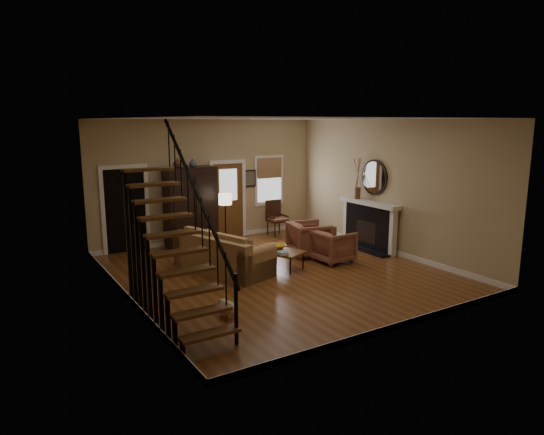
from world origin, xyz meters
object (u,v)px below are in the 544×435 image
sofa (223,253)px  armchair_left (333,246)px  armoire (191,207)px  armchair_right (309,239)px  floor_lamp (226,222)px  side_chair (277,218)px  coffee_table (279,259)px

sofa → armchair_left: (2.53, -0.67, -0.04)m
armchair_left → armoire: bearing=34.3°
armchair_right → floor_lamp: bearing=57.0°
sofa → armchair_left: size_ratio=2.70×
sofa → side_chair: size_ratio=2.20×
armchair_left → coffee_table: bearing=78.6°
armoire → floor_lamp: (0.60, -0.83, -0.32)m
side_chair → armchair_right: bearing=-101.6°
armoire → armchair_right: bearing=-48.4°
sofa → armchair_left: 2.61m
floor_lamp → armchair_right: bearing=-45.6°
sofa → armchair_right: 2.37m
armoire → floor_lamp: 1.07m
sofa → armchair_left: sofa is taller
armoire → sofa: armoire is taller
armoire → coffee_table: size_ratio=1.93×
armchair_right → side_chair: 2.22m
side_chair → armoire: bearing=175.5°
coffee_table → floor_lamp: floor_lamp is taller
coffee_table → armchair_left: (1.35, -0.24, 0.17)m
armoire → armchair_left: size_ratio=2.52×
coffee_table → side_chair: side_chair is taller
armoire → side_chair: (2.55, -0.20, -0.54)m
coffee_table → armchair_left: armchair_left is taller
floor_lamp → armchair_left: bearing=-54.1°
armoire → side_chair: 2.61m
sofa → floor_lamp: bearing=44.2°
side_chair → armchair_left: bearing=-95.7°
armoire → armchair_right: (2.10, -2.37, -0.63)m
armoire → side_chair: armoire is taller
floor_lamp → sofa: bearing=-117.9°
armchair_left → armchair_right: size_ratio=0.91×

